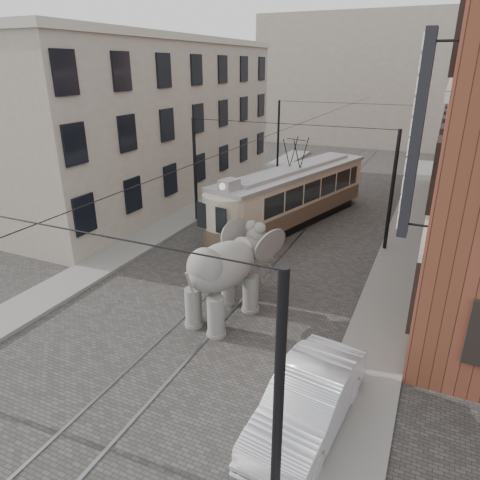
% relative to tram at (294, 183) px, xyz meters
% --- Properties ---
extents(ground, '(120.00, 120.00, 0.00)m').
position_rel_tram_xyz_m(ground, '(0.28, -7.96, -2.47)').
color(ground, '#423F3D').
extents(tram_rails, '(1.54, 80.00, 0.02)m').
position_rel_tram_xyz_m(tram_rails, '(0.28, -7.96, -2.46)').
color(tram_rails, slate).
rests_on(tram_rails, ground).
extents(sidewalk_right, '(2.00, 60.00, 0.15)m').
position_rel_tram_xyz_m(sidewalk_right, '(6.28, -7.96, -2.39)').
color(sidewalk_right, slate).
rests_on(sidewalk_right, ground).
extents(sidewalk_left, '(2.00, 60.00, 0.15)m').
position_rel_tram_xyz_m(sidewalk_left, '(-6.22, -7.96, -2.39)').
color(sidewalk_left, slate).
rests_on(sidewalk_left, ground).
extents(stucco_building, '(7.00, 24.00, 10.00)m').
position_rel_tram_xyz_m(stucco_building, '(-10.72, 2.04, 2.53)').
color(stucco_building, gray).
rests_on(stucco_building, ground).
extents(distant_block, '(28.00, 10.00, 14.00)m').
position_rel_tram_xyz_m(distant_block, '(0.28, 32.04, 4.53)').
color(distant_block, gray).
rests_on(distant_block, ground).
extents(catenary, '(11.00, 30.20, 6.00)m').
position_rel_tram_xyz_m(catenary, '(0.08, -2.96, 0.53)').
color(catenary, black).
rests_on(catenary, ground).
extents(tram, '(5.89, 12.67, 4.94)m').
position_rel_tram_xyz_m(tram, '(0.00, 0.00, 0.00)').
color(tram, '#BEB099').
rests_on(tram, ground).
extents(elephant, '(3.94, 5.75, 3.22)m').
position_rel_tram_xyz_m(elephant, '(0.90, -10.91, -0.86)').
color(elephant, '#63615C').
rests_on(elephant, ground).
extents(parked_car, '(2.17, 5.02, 1.61)m').
position_rel_tram_xyz_m(parked_car, '(5.20, -14.74, -1.66)').
color(parked_car, '#B1B0B5').
rests_on(parked_car, ground).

